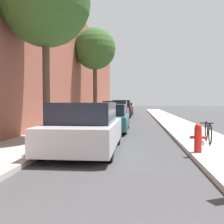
{
  "coord_description": "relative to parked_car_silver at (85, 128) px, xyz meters",
  "views": [
    {
      "loc": [
        0.55,
        -0.08,
        1.46
      ],
      "look_at": [
        -0.47,
        10.38,
        1.01
      ],
      "focal_mm": 42.46,
      "sensor_mm": 36.0,
      "label": 1
    }
  ],
  "objects": [
    {
      "name": "ground_plane",
      "position": [
        0.96,
        8.63,
        -0.67
      ],
      "size": [
        120.0,
        120.0,
        0.0
      ],
      "primitive_type": "plane",
      "color": "#3D3D3F"
    },
    {
      "name": "sidewalk_left",
      "position": [
        -1.94,
        8.63,
        -0.61
      ],
      "size": [
        2.0,
        52.0,
        0.12
      ],
      "color": "#ADA89E",
      "rests_on": "ground"
    },
    {
      "name": "sidewalk_right",
      "position": [
        3.86,
        8.63,
        -0.61
      ],
      "size": [
        2.0,
        52.0,
        0.12
      ],
      "color": "#ADA89E",
      "rests_on": "ground"
    },
    {
      "name": "building_facade_left",
      "position": [
        -3.29,
        8.63,
        3.39
      ],
      "size": [
        0.7,
        52.0,
        8.12
      ],
      "color": "brown",
      "rests_on": "ground"
    },
    {
      "name": "parked_car_silver",
      "position": [
        0.0,
        0.0,
        0.0
      ],
      "size": [
        1.84,
        4.06,
        1.41
      ],
      "color": "black",
      "rests_on": "ground"
    },
    {
      "name": "parked_car_teal",
      "position": [
        0.14,
        5.18,
        -0.05
      ],
      "size": [
        1.81,
        4.24,
        1.3
      ],
      "color": "black",
      "rests_on": "ground"
    },
    {
      "name": "parked_car_maroon",
      "position": [
        -0.04,
        11.05,
        0.01
      ],
      "size": [
        1.77,
        4.15,
        1.45
      ],
      "color": "black",
      "rests_on": "ground"
    },
    {
      "name": "parked_car_black",
      "position": [
        0.1,
        16.12,
        0.05
      ],
      "size": [
        1.69,
        4.17,
        1.52
      ],
      "color": "black",
      "rests_on": "ground"
    },
    {
      "name": "parked_car_red",
      "position": [
        0.06,
        21.68,
        -0.04
      ],
      "size": [
        1.9,
        4.54,
        1.28
      ],
      "color": "black",
      "rests_on": "ground"
    },
    {
      "name": "street_tree_near",
      "position": [
        -1.67,
        1.52,
        4.19
      ],
      "size": [
        3.12,
        3.12,
        6.32
      ],
      "color": "#4C3A2B",
      "rests_on": "sidewalk_left"
    },
    {
      "name": "street_tree_far",
      "position": [
        -1.65,
        12.02,
        4.58
      ],
      "size": [
        3.05,
        3.05,
        6.7
      ],
      "color": "#4C3A2B",
      "rests_on": "sidewalk_left"
    },
    {
      "name": "fire_hydrant",
      "position": [
        3.07,
        -0.44,
        -0.17
      ],
      "size": [
        0.41,
        0.19,
        0.75
      ],
      "color": "red",
      "rests_on": "sidewalk_right"
    },
    {
      "name": "bicycle",
      "position": [
        3.78,
        1.34,
        -0.22
      ],
      "size": [
        0.44,
        1.58,
        0.65
      ],
      "rotation": [
        0.0,
        0.0,
        -0.13
      ],
      "color": "black",
      "rests_on": "sidewalk_right"
    }
  ]
}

